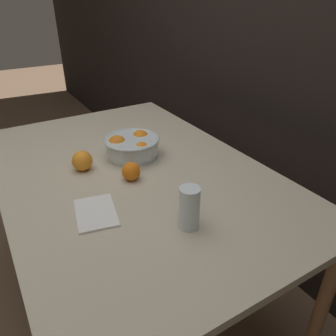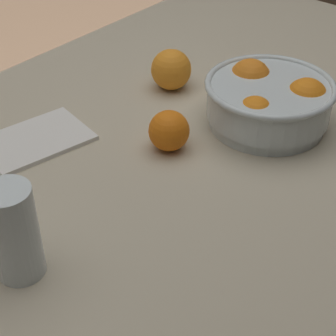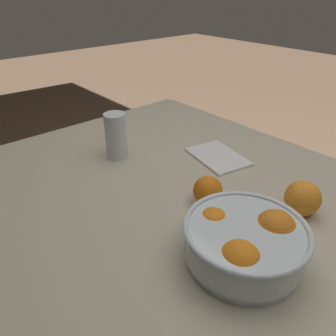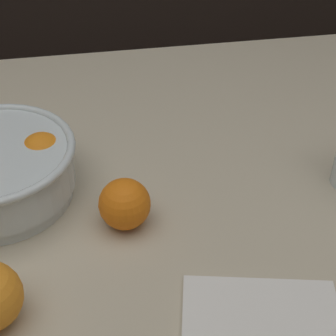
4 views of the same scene
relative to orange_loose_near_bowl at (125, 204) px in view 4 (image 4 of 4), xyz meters
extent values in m
cube|color=#B7AD93|center=(-0.07, 0.03, -0.05)|extent=(1.47, 0.99, 0.03)
cylinder|color=silver|center=(-0.18, 0.09, -0.03)|extent=(0.21, 0.21, 0.02)
sphere|color=orange|center=(-0.11, 0.10, 0.02)|extent=(0.07, 0.07, 0.07)
sphere|color=orange|center=(0.00, 0.00, 0.00)|extent=(0.07, 0.07, 0.07)
cube|color=white|center=(0.14, -0.19, -0.03)|extent=(0.21, 0.16, 0.01)
camera|label=1|loc=(1.00, -0.44, 0.62)|focal=35.00mm
camera|label=2|loc=(0.62, 0.51, 0.53)|focal=60.00mm
camera|label=3|loc=(-0.43, 0.50, 0.44)|focal=35.00mm
camera|label=4|loc=(-0.04, -0.57, 0.51)|focal=60.00mm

